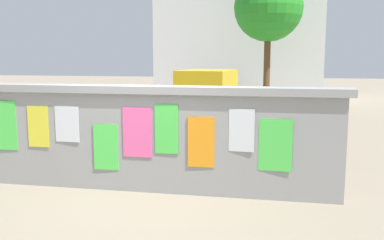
{
  "coord_description": "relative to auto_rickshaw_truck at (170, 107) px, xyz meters",
  "views": [
    {
      "loc": [
        2.0,
        -6.57,
        2.19
      ],
      "look_at": [
        0.41,
        1.62,
        0.94
      ],
      "focal_mm": 40.06,
      "sensor_mm": 36.0,
      "label": 1
    }
  ],
  "objects": [
    {
      "name": "ground",
      "position": [
        0.64,
        3.99,
        -0.9
      ],
      "size": [
        60.0,
        60.0,
        0.0
      ],
      "primitive_type": "plane",
      "color": "gray"
    },
    {
      "name": "poster_wall",
      "position": [
        0.63,
        -4.01,
        -0.01
      ],
      "size": [
        6.3,
        0.42,
        1.72
      ],
      "color": "gray",
      "rests_on": "ground"
    },
    {
      "name": "auto_rickshaw_truck",
      "position": [
        0.0,
        0.0,
        0.0
      ],
      "size": [
        3.78,
        2.0,
        1.85
      ],
      "color": "black",
      "rests_on": "ground"
    },
    {
      "name": "motorcycle",
      "position": [
        2.93,
        -0.67,
        -0.44
      ],
      "size": [
        1.9,
        0.56,
        0.87
      ],
      "color": "black",
      "rests_on": "ground"
    },
    {
      "name": "bicycle_near",
      "position": [
        1.67,
        -2.62,
        -0.54
      ],
      "size": [
        1.71,
        0.44,
        0.95
      ],
      "color": "black",
      "rests_on": "ground"
    },
    {
      "name": "person_walking",
      "position": [
        3.14,
        -2.34,
        0.09
      ],
      "size": [
        0.41,
        0.41,
        1.62
      ],
      "color": "#3F994C",
      "rests_on": "ground"
    },
    {
      "name": "tree_roadside",
      "position": [
        2.28,
        7.38,
        3.23
      ],
      "size": [
        2.78,
        2.78,
        5.54
      ],
      "color": "brown",
      "rests_on": "ground"
    },
    {
      "name": "building_background",
      "position": [
        0.77,
        12.53,
        2.96
      ],
      "size": [
        8.36,
        5.81,
        7.68
      ],
      "color": "silver",
      "rests_on": "ground"
    }
  ]
}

